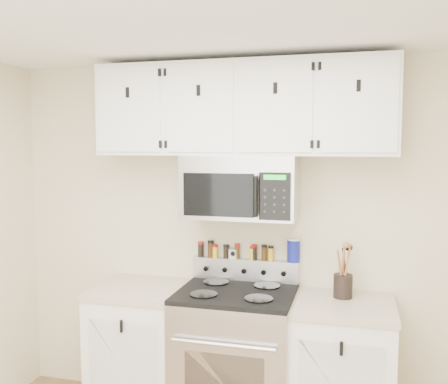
# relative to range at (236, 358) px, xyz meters

# --- Properties ---
(back_wall) EXTENTS (3.50, 0.01, 2.50)m
(back_wall) POSITION_rel_range_xyz_m (0.00, 0.32, 0.76)
(back_wall) COLOR beige
(back_wall) RESTS_ON floor
(range) EXTENTS (0.76, 0.65, 1.10)m
(range) POSITION_rel_range_xyz_m (0.00, 0.00, 0.00)
(range) COLOR #B7B7BA
(range) RESTS_ON floor
(base_cabinet_left) EXTENTS (0.64, 0.62, 0.92)m
(base_cabinet_left) POSITION_rel_range_xyz_m (-0.69, 0.02, -0.03)
(base_cabinet_left) COLOR white
(base_cabinet_left) RESTS_ON floor
(base_cabinet_right) EXTENTS (0.64, 0.62, 0.92)m
(base_cabinet_right) POSITION_rel_range_xyz_m (0.69, 0.02, -0.03)
(base_cabinet_right) COLOR white
(base_cabinet_right) RESTS_ON floor
(microwave) EXTENTS (0.76, 0.44, 0.42)m
(microwave) POSITION_rel_range_xyz_m (0.00, 0.13, 1.14)
(microwave) COLOR #9E9EA3
(microwave) RESTS_ON back_wall
(upper_cabinets) EXTENTS (2.00, 0.35, 0.62)m
(upper_cabinets) POSITION_rel_range_xyz_m (-0.00, 0.15, 1.66)
(upper_cabinets) COLOR white
(upper_cabinets) RESTS_ON back_wall
(utensil_crock) EXTENTS (0.12, 0.12, 0.36)m
(utensil_crock) POSITION_rel_range_xyz_m (0.68, 0.12, 0.52)
(utensil_crock) COLOR black
(utensil_crock) RESTS_ON base_cabinet_right
(kitchen_timer) EXTENTS (0.07, 0.06, 0.07)m
(kitchen_timer) POSITION_rel_range_xyz_m (-0.09, 0.28, 0.65)
(kitchen_timer) COLOR silver
(kitchen_timer) RESTS_ON range
(salt_canister) EXTENTS (0.09, 0.09, 0.16)m
(salt_canister) POSITION_rel_range_xyz_m (0.34, 0.28, 0.70)
(salt_canister) COLOR navy
(salt_canister) RESTS_ON range
(spice_jar_0) EXTENTS (0.04, 0.04, 0.11)m
(spice_jar_0) POSITION_rel_range_xyz_m (-0.33, 0.28, 0.67)
(spice_jar_0) COLOR black
(spice_jar_0) RESTS_ON range
(spice_jar_1) EXTENTS (0.04, 0.04, 0.12)m
(spice_jar_1) POSITION_rel_range_xyz_m (-0.26, 0.28, 0.67)
(spice_jar_1) COLOR #3D230E
(spice_jar_1) RESTS_ON range
(spice_jar_2) EXTENTS (0.04, 0.04, 0.09)m
(spice_jar_2) POSITION_rel_range_xyz_m (-0.23, 0.28, 0.66)
(spice_jar_2) COLOR yellow
(spice_jar_2) RESTS_ON range
(spice_jar_3) EXTENTS (0.04, 0.04, 0.10)m
(spice_jar_3) POSITION_rel_range_xyz_m (-0.14, 0.28, 0.66)
(spice_jar_3) COLOR black
(spice_jar_3) RESTS_ON range
(spice_jar_4) EXTENTS (0.04, 0.04, 0.11)m
(spice_jar_4) POSITION_rel_range_xyz_m (-0.06, 0.28, 0.67)
(spice_jar_4) COLOR #422F0F
(spice_jar_4) RESTS_ON range
(spice_jar_5) EXTENTS (0.04, 0.04, 0.09)m
(spice_jar_5) POSITION_rel_range_xyz_m (0.05, 0.28, 0.66)
(spice_jar_5) COLOR yellow
(spice_jar_5) RESTS_ON range
(spice_jar_6) EXTENTS (0.04, 0.04, 0.11)m
(spice_jar_6) POSITION_rel_range_xyz_m (0.06, 0.28, 0.67)
(spice_jar_6) COLOR black
(spice_jar_6) RESTS_ON range
(spice_jar_7) EXTENTS (0.04, 0.04, 0.11)m
(spice_jar_7) POSITION_rel_range_xyz_m (0.13, 0.28, 0.67)
(spice_jar_7) COLOR #39270D
(spice_jar_7) RESTS_ON range
(spice_jar_8) EXTENTS (0.04, 0.04, 0.10)m
(spice_jar_8) POSITION_rel_range_xyz_m (0.18, 0.28, 0.67)
(spice_jar_8) COLOR yellow
(spice_jar_8) RESTS_ON range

